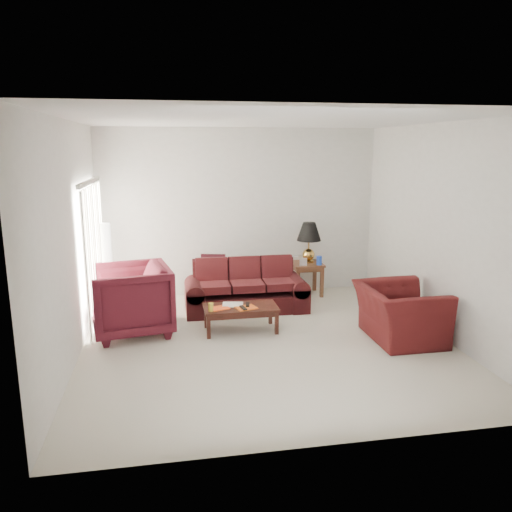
{
  "coord_description": "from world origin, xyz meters",
  "views": [
    {
      "loc": [
        -1.3,
        -6.39,
        2.67
      ],
      "look_at": [
        0.0,
        0.85,
        1.05
      ],
      "focal_mm": 35.0,
      "sensor_mm": 36.0,
      "label": 1
    }
  ],
  "objects_px": {
    "sofa": "(246,286)",
    "floor_lamp": "(106,266)",
    "armchair_right": "(400,313)",
    "armchair_left": "(131,300)",
    "end_table": "(306,279)",
    "coffee_table": "(241,319)"
  },
  "relations": [
    {
      "from": "end_table",
      "to": "armchair_left",
      "type": "height_order",
      "value": "armchair_left"
    },
    {
      "from": "end_table",
      "to": "floor_lamp",
      "type": "height_order",
      "value": "floor_lamp"
    },
    {
      "from": "end_table",
      "to": "armchair_right",
      "type": "relative_size",
      "value": 0.51
    },
    {
      "from": "armchair_left",
      "to": "armchair_right",
      "type": "relative_size",
      "value": 0.95
    },
    {
      "from": "sofa",
      "to": "armchair_left",
      "type": "bearing_deg",
      "value": -153.14
    },
    {
      "from": "armchair_left",
      "to": "armchair_right",
      "type": "distance_m",
      "value": 3.84
    },
    {
      "from": "sofa",
      "to": "floor_lamp",
      "type": "distance_m",
      "value": 2.35
    },
    {
      "from": "floor_lamp",
      "to": "armchair_left",
      "type": "bearing_deg",
      "value": -69.94
    },
    {
      "from": "armchair_left",
      "to": "coffee_table",
      "type": "distance_m",
      "value": 1.62
    },
    {
      "from": "sofa",
      "to": "coffee_table",
      "type": "height_order",
      "value": "sofa"
    },
    {
      "from": "floor_lamp",
      "to": "coffee_table",
      "type": "height_order",
      "value": "floor_lamp"
    },
    {
      "from": "floor_lamp",
      "to": "coffee_table",
      "type": "relative_size",
      "value": 1.36
    },
    {
      "from": "end_table",
      "to": "armchair_left",
      "type": "relative_size",
      "value": 0.54
    },
    {
      "from": "sofa",
      "to": "floor_lamp",
      "type": "height_order",
      "value": "floor_lamp"
    },
    {
      "from": "end_table",
      "to": "armchair_right",
      "type": "bearing_deg",
      "value": -73.69
    },
    {
      "from": "sofa",
      "to": "end_table",
      "type": "xyz_separation_m",
      "value": [
        1.24,
        0.7,
        -0.11
      ]
    },
    {
      "from": "sofa",
      "to": "armchair_left",
      "type": "distance_m",
      "value": 1.96
    },
    {
      "from": "sofa",
      "to": "armchair_right",
      "type": "relative_size",
      "value": 1.7
    },
    {
      "from": "floor_lamp",
      "to": "coffee_table",
      "type": "bearing_deg",
      "value": -35.66
    },
    {
      "from": "sofa",
      "to": "floor_lamp",
      "type": "xyz_separation_m",
      "value": [
        -2.27,
        0.53,
        0.32
      ]
    },
    {
      "from": "coffee_table",
      "to": "armchair_left",
      "type": "bearing_deg",
      "value": 165.86
    },
    {
      "from": "end_table",
      "to": "armchair_right",
      "type": "height_order",
      "value": "armchair_right"
    }
  ]
}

